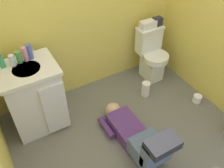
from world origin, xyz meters
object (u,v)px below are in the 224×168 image
Objects in this scene: toilet at (151,55)px; tissue_box at (148,25)px; bottle_pink at (25,54)px; toilet_paper_roll at (197,99)px; faucet at (21,56)px; soap_dispenser at (1,61)px; toiletry_bag at (157,21)px; person_plumber at (137,136)px; paper_towel_roll at (146,89)px; vanity_cabinet at (35,97)px; bottle_clear at (12,60)px; bottle_green at (19,57)px; bottle_blue at (30,52)px.

tissue_box reaches higher than toilet.
toilet_paper_roll is (1.84, -0.81, -0.85)m from bottle_pink.
soap_dispenser is (-0.19, -0.02, 0.02)m from faucet.
toilet is 0.46m from toiletry_bag.
bottle_pink is (-0.76, 0.99, 0.72)m from person_plumber.
vanity_cabinet is at bearing 169.79° from paper_towel_roll.
tissue_box is (1.62, 0.02, -0.07)m from faucet.
bottle_clear is (-1.87, -0.06, 0.08)m from toiletry_bag.
tissue_box is 1.77× the size of toiletry_bag.
soap_dispenser is 1.28× the size of bottle_green.
tissue_box reaches higher than vanity_cabinet.
person_plumber is 4.84× the size of tissue_box.
bottle_clear is at bearing 158.30° from toilet_paper_roll.
toilet is at bearing -1.62° from soap_dispenser.
bottle_green reaches higher than vanity_cabinet.
person_plumber is 1.55m from toiletry_bag.
faucet is 0.19m from soap_dispenser.
bottle_pink is 1.42× the size of toilet_paper_roll.
bottle_green is 0.12m from bottle_blue.
faucet is at bearing -179.36° from tissue_box.
person_plumber is 1.44m from bottle_pink.
bottle_clear is at bearing 179.13° from toilet.
vanity_cabinet is 4.98× the size of bottle_blue.
toiletry_bag is 0.96× the size of bottle_green.
bottle_blue is at bearing 5.60° from bottle_green.
toilet_paper_roll is (1.89, -0.83, -0.82)m from faucet.
bottle_clear reaches higher than toiletry_bag.
toiletry_bag is at bearing 5.29° from vanity_cabinet.
bottle_blue is at bearing 177.84° from toilet.
bottle_pink is (0.04, -0.02, 0.03)m from faucet.
faucet reaches higher than tissue_box.
toiletry_bag is (0.15, 0.00, 0.01)m from tissue_box.
tissue_box is at bearing 0.64° from faucet.
bottle_pink is 0.05m from bottle_blue.
vanity_cabinet is 0.51m from bottle_blue.
bottle_green reaches higher than faucet.
faucet is (-1.67, 0.07, 0.50)m from toilet.
toiletry_bag is 1.02× the size of bottle_clear.
tissue_box is 1.05× the size of paper_towel_roll.
soap_dispenser reaches higher than faucet.
bottle_green is (0.07, 0.02, 0.00)m from bottle_clear.
person_plumber is 6.83× the size of bottle_pink.
toilet is 3.41× the size of tissue_box.
bottle_blue is (-1.53, -0.03, 0.10)m from tissue_box.
bottle_pink reaches higher than vanity_cabinet.
bottle_pink is at bearing -27.10° from faucet.
tissue_box is 1.17m from toilet_paper_roll.
person_plumber is 1.49m from bottle_clear.
bottle_green is (-0.83, 0.99, 0.71)m from person_plumber.
bottle_clear is 0.14m from bottle_pink.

